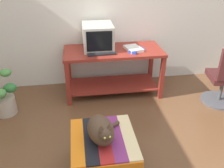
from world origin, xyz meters
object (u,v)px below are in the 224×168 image
keyboard (101,53)px  book (133,49)px  cat (101,130)px  tv_monitor (98,37)px  stapler (133,52)px  desk (113,64)px  potted_plant (3,97)px  ottoman_with_blanket (104,154)px

keyboard → book: book is taller
book → cat: bearing=-126.4°
tv_monitor → stapler: bearing=-31.8°
stapler → desk: bearing=87.0°
tv_monitor → cat: 1.72m
cat → potted_plant: 1.73m
tv_monitor → potted_plant: size_ratio=0.80×
keyboard → potted_plant: keyboard is taller
cat → ottoman_with_blanket: bearing=46.0°
desk → stapler: (0.24, -0.20, 0.24)m
ottoman_with_blanket → potted_plant: potted_plant is taller
keyboard → book: bearing=7.6°
stapler → keyboard: bearing=119.0°
ottoman_with_blanket → potted_plant: 1.70m
ottoman_with_blanket → potted_plant: (-1.21, 1.18, 0.05)m
book → cat: book is taller
desk → keyboard: 0.34m
keyboard → stapler: 0.44m
tv_monitor → book: tv_monitor is taller
desk → ottoman_with_blanket: 1.62m
ottoman_with_blanket → cat: 0.33m
keyboard → ottoman_with_blanket: 1.51m
keyboard → cat: keyboard is taller
tv_monitor → stapler: (0.46, -0.29, -0.16)m
book → potted_plant: book is taller
desk → keyboard: bearing=-142.3°
tv_monitor → stapler: tv_monitor is taller
book → cat: 1.68m
desk → potted_plant: size_ratio=2.33×
book → potted_plant: 1.93m
desk → stapler: 0.40m
ottoman_with_blanket → cat: cat is taller
keyboard → ottoman_with_blanket: keyboard is taller
book → ottoman_with_blanket: (-0.63, -1.51, -0.52)m
keyboard → ottoman_with_blanket: (-0.15, -1.41, -0.51)m
potted_plant → tv_monitor: bearing=19.1°
tv_monitor → ottoman_with_blanket: tv_monitor is taller
ottoman_with_blanket → stapler: 1.57m
desk → cat: bearing=-102.1°
keyboard → cat: 1.46m
cat → stapler: bearing=56.1°
book → tv_monitor: bearing=150.6°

